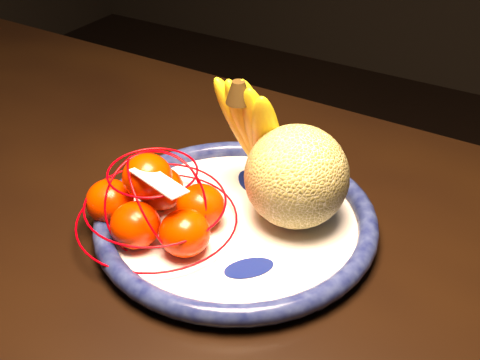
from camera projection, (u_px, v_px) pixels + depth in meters
The scene contains 6 objects.
dining_table at pixel (80, 248), 0.86m from camera, with size 1.52×0.93×0.75m.
fruit_bowl at pixel (236, 220), 0.76m from camera, with size 0.36×0.36×0.03m.
cantaloupe at pixel (297, 177), 0.73m from camera, with size 0.13×0.13×0.13m, color olive.
banana_bunch at pixel (257, 129), 0.77m from camera, with size 0.12×0.12×0.18m.
mandarin_bag at pixel (156, 205), 0.73m from camera, with size 0.23×0.23×0.13m.
price_tag at pixel (159, 181), 0.68m from camera, with size 0.07×0.03×0.00m, color white.
Camera 1 is at (0.57, -0.50, 1.24)m, focal length 45.00 mm.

